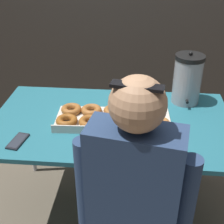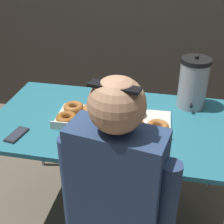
{
  "view_description": "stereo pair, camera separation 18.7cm",
  "coord_description": "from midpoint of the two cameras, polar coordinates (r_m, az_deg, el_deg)",
  "views": [
    {
      "loc": [
        0.14,
        -1.61,
        1.78
      ],
      "look_at": [
        0.0,
        0.0,
        0.83
      ],
      "focal_mm": 50.0,
      "sensor_mm": 36.0,
      "label": 1
    },
    {
      "loc": [
        0.33,
        -1.58,
        1.78
      ],
      "look_at": [
        0.0,
        0.0,
        0.83
      ],
      "focal_mm": 50.0,
      "sensor_mm": 36.0,
      "label": 2
    }
  ],
  "objects": [
    {
      "name": "donut_box",
      "position": [
        1.88,
        2.4,
        -1.17
      ],
      "size": [
        0.72,
        0.33,
        0.06
      ],
      "rotation": [
        0.0,
        0.0,
        0.05
      ],
      "color": "beige",
      "rests_on": "folding_table"
    },
    {
      "name": "folding_table",
      "position": [
        1.93,
        2.7,
        -2.78
      ],
      "size": [
        1.47,
        0.84,
        0.77
      ],
      "color": "#236675",
      "rests_on": "ground"
    },
    {
      "name": "ground_plane",
      "position": [
        2.4,
        2.26,
        -17.43
      ],
      "size": [
        12.0,
        12.0,
        0.0
      ],
      "primitive_type": "plane",
      "color": "brown"
    },
    {
      "name": "person_seated",
      "position": [
        1.48,
        4.53,
        -18.84
      ],
      "size": [
        0.52,
        0.27,
        1.35
      ],
      "rotation": [
        0.0,
        0.0,
        2.96
      ],
      "color": "#33332D",
      "rests_on": "ground"
    },
    {
      "name": "cell_phone",
      "position": [
        1.82,
        -14.26,
        -4.15
      ],
      "size": [
        0.09,
        0.16,
        0.01
      ],
      "rotation": [
        0.0,
        0.0,
        -0.16
      ],
      "color": "black",
      "rests_on": "folding_table"
    },
    {
      "name": "coffee_urn",
      "position": [
        2.08,
        17.17,
        5.05
      ],
      "size": [
        0.19,
        0.21,
        0.35
      ],
      "color": "#939399",
      "rests_on": "folding_table"
    }
  ]
}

